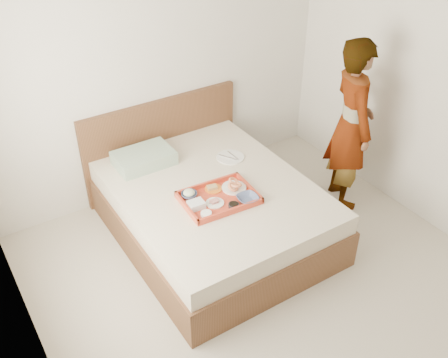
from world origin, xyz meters
name	(u,v)px	position (x,y,z in m)	size (l,w,h in m)	color
ground	(285,301)	(0.00, 0.00, 0.00)	(3.50, 4.00, 0.01)	#BEB3A1
wall_back	(160,63)	(0.00, 2.00, 1.30)	(3.50, 0.01, 2.60)	silver
wall_left	(26,266)	(-1.75, 0.00, 1.30)	(0.01, 4.00, 2.60)	silver
bed	(213,211)	(-0.05, 1.00, 0.27)	(1.65, 2.00, 0.53)	brown
headboard	(162,144)	(-0.05, 1.97, 0.47)	(1.65, 0.06, 0.95)	brown
pillow	(144,158)	(-0.40, 1.65, 0.59)	(0.52, 0.36, 0.13)	#9BAD9D
tray	(219,198)	(-0.11, 0.81, 0.56)	(0.61, 0.44, 0.06)	#C84C2D
prawn_plate	(234,188)	(0.07, 0.86, 0.55)	(0.21, 0.21, 0.01)	white
navy_bowl_big	(248,199)	(0.07, 0.66, 0.57)	(0.17, 0.17, 0.04)	navy
sauce_dish	(234,206)	(-0.08, 0.64, 0.56)	(0.09, 0.09, 0.03)	black
meat_plate	(215,203)	(-0.18, 0.77, 0.55)	(0.15, 0.15, 0.01)	white
bread_plate	(213,189)	(-0.08, 0.94, 0.55)	(0.15, 0.15, 0.01)	orange
salad_bowl	(189,195)	(-0.31, 0.96, 0.57)	(0.13, 0.13, 0.04)	navy
plastic_tub	(196,205)	(-0.33, 0.81, 0.57)	(0.13, 0.11, 0.06)	silver
cheese_round	(206,214)	(-0.32, 0.67, 0.56)	(0.09, 0.09, 0.03)	white
dinner_plate	(230,157)	(0.33, 1.31, 0.54)	(0.26, 0.26, 0.01)	white
person	(351,126)	(1.30, 0.78, 0.83)	(0.61, 0.40, 1.66)	silver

